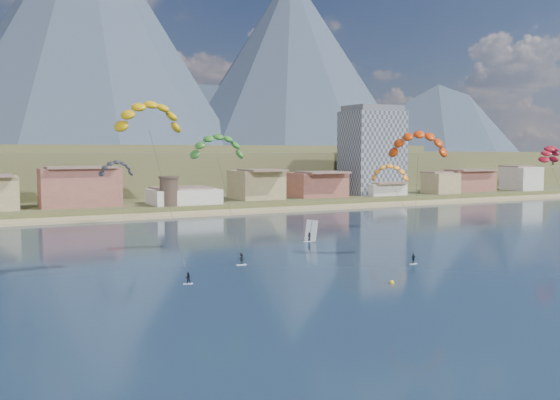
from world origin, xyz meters
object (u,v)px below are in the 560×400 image
apartment_tower (372,151)px  windsurfer (310,235)px  kitesurfer_yellow (149,112)px  kitesurfer_green (218,143)px  kitesurfer_orange (418,140)px  watchtower (169,191)px  buoy (392,283)px

apartment_tower → windsurfer: bearing=-131.3°
kitesurfer_yellow → kitesurfer_green: size_ratio=1.09×
kitesurfer_green → windsurfer: size_ratio=5.67×
apartment_tower → kitesurfer_orange: bearing=-121.1°
watchtower → buoy: size_ratio=12.86×
buoy → windsurfer: bearing=77.2°
kitesurfer_orange → kitesurfer_green: (-29.45, 19.58, -0.51)m
windsurfer → buoy: windsurfer is taller
apartment_tower → buoy: (-79.10, -118.53, -17.71)m
kitesurfer_green → buoy: (11.30, -36.89, -19.23)m
apartment_tower → buoy: bearing=-123.7°
apartment_tower → kitesurfer_yellow: (-106.77, -97.31, 5.78)m
watchtower → kitesurfer_yellow: 89.19m
watchtower → kitesurfer_orange: 90.28m
windsurfer → kitesurfer_orange: bearing=-66.2°
kitesurfer_yellow → buoy: size_ratio=39.35×
kitesurfer_orange → kitesurfer_green: bearing=146.4°
kitesurfer_orange → kitesurfer_green: kitesurfer_orange is taller
kitesurfer_orange → windsurfer: 29.72m
apartment_tower → watchtower: size_ratio=3.72×
kitesurfer_yellow → kitesurfer_green: bearing=43.8°
kitesurfer_orange → watchtower: bearing=102.3°
apartment_tower → kitesurfer_yellow: 144.58m
watchtower → windsurfer: watchtower is taller
watchtower → kitesurfer_orange: bearing=-77.7°
apartment_tower → windsurfer: size_ratio=7.53×
watchtower → kitesurfer_green: kitesurfer_green is taller
watchtower → kitesurfer_yellow: bearing=-107.8°
kitesurfer_green → kitesurfer_orange: bearing=-33.6°
kitesurfer_orange → buoy: size_ratio=34.20×
buoy → kitesurfer_green: bearing=107.0°
apartment_tower → kitesurfer_green: apartment_tower is taller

